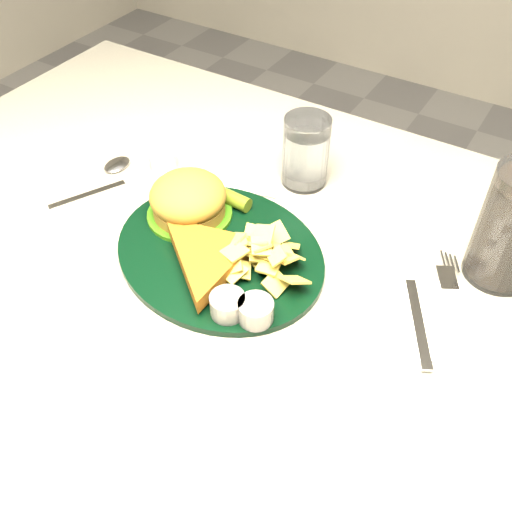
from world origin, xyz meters
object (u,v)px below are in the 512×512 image
(fork_napkin, at_px, (421,317))
(table, at_px, (247,411))
(dinner_plate, at_px, (219,236))
(water_glass, at_px, (306,151))

(fork_napkin, bearing_deg, table, 157.87)
(dinner_plate, bearing_deg, fork_napkin, 21.16)
(table, height_order, water_glass, water_glass)
(dinner_plate, bearing_deg, water_glass, 98.56)
(table, xyz_separation_m, fork_napkin, (0.23, 0.03, 0.38))
(fork_napkin, bearing_deg, dinner_plate, 158.57)
(fork_napkin, bearing_deg, water_glass, 117.22)
(dinner_plate, xyz_separation_m, fork_napkin, (0.26, 0.03, -0.03))
(dinner_plate, height_order, fork_napkin, dinner_plate)
(dinner_plate, relative_size, water_glass, 2.77)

